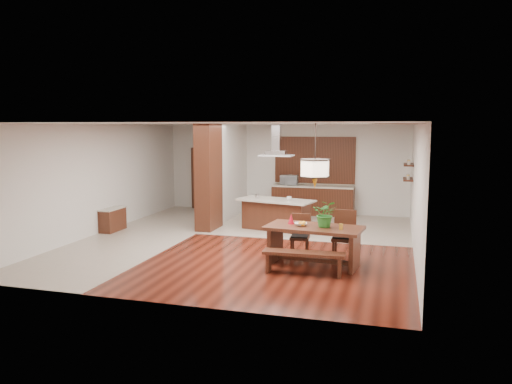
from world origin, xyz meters
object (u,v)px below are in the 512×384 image
(dining_chair_right, at_px, (344,236))
(island_cup, at_px, (289,198))
(dining_chair_left, at_px, (300,235))
(range_hood, at_px, (276,140))
(foliage_plant, at_px, (326,214))
(pendant_lantern, at_px, (315,156))
(kitchen_island, at_px, (276,214))
(microwave, at_px, (289,180))
(dining_table, at_px, (314,237))
(fruit_bowl, at_px, (301,224))
(dining_bench, at_px, (304,263))
(hallway_console, at_px, (113,220))

(dining_chair_right, xyz_separation_m, island_cup, (-1.74, 2.56, 0.37))
(dining_chair_left, bearing_deg, range_hood, 110.55)
(dining_chair_left, xyz_separation_m, foliage_plant, (0.65, -0.65, 0.63))
(pendant_lantern, relative_size, island_cup, 9.98)
(kitchen_island, relative_size, microwave, 3.93)
(dining_table, height_order, kitchen_island, kitchen_island)
(dining_chair_left, xyz_separation_m, fruit_bowl, (0.14, -0.66, 0.38))
(foliage_plant, relative_size, kitchen_island, 0.25)
(dining_chair_left, relative_size, dining_chair_right, 0.86)
(dining_bench, height_order, microwave, microwave)
(hallway_console, relative_size, microwave, 1.56)
(pendant_lantern, distance_m, foliage_plant, 1.18)
(kitchen_island, distance_m, microwave, 2.67)
(pendant_lantern, distance_m, island_cup, 3.58)
(fruit_bowl, xyz_separation_m, microwave, (-1.50, 5.78, 0.27))
(fruit_bowl, height_order, kitchen_island, fruit_bowl)
(hallway_console, relative_size, fruit_bowl, 3.49)
(dining_chair_right, bearing_deg, island_cup, 125.38)
(fruit_bowl, relative_size, range_hood, 0.28)
(foliage_plant, bearing_deg, dining_bench, -114.44)
(dining_chair_left, bearing_deg, island_cup, 103.71)
(hallway_console, height_order, island_cup, island_cup)
(hallway_console, height_order, foliage_plant, foliage_plant)
(pendant_lantern, relative_size, foliage_plant, 2.39)
(dining_table, relative_size, island_cup, 15.53)
(fruit_bowl, height_order, microwave, microwave)
(hallway_console, distance_m, kitchen_island, 4.45)
(pendant_lantern, xyz_separation_m, foliage_plant, (0.23, -0.01, -1.16))
(hallway_console, bearing_deg, dining_bench, -23.62)
(dining_table, distance_m, island_cup, 3.33)
(dining_table, height_order, microwave, microwave)
(pendant_lantern, relative_size, range_hood, 1.46)
(dining_table, xyz_separation_m, foliage_plant, (0.23, -0.01, 0.49))
(foliage_plant, bearing_deg, dining_chair_left, 134.73)
(hallway_console, distance_m, island_cup, 4.82)
(hallway_console, xyz_separation_m, island_cup, (4.61, 1.29, 0.59))
(foliage_plant, distance_m, fruit_bowl, 0.56)
(hallway_console, height_order, dining_bench, hallway_console)
(fruit_bowl, bearing_deg, range_hood, 112.07)
(foliage_plant, xyz_separation_m, island_cup, (-1.42, 3.10, -0.18))
(dining_chair_right, bearing_deg, dining_chair_left, 174.69)
(foliage_plant, bearing_deg, pendant_lantern, 177.44)
(dining_table, height_order, island_cup, island_cup)
(dining_chair_right, bearing_deg, microwave, 115.06)
(dining_table, distance_m, dining_bench, 0.79)
(dining_bench, relative_size, fruit_bowl, 6.25)
(pendant_lantern, bearing_deg, foliage_plant, -2.56)
(hallway_console, xyz_separation_m, dining_chair_left, (5.39, -1.16, 0.14))
(range_hood, bearing_deg, kitchen_island, -90.00)
(dining_table, relative_size, range_hood, 2.27)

